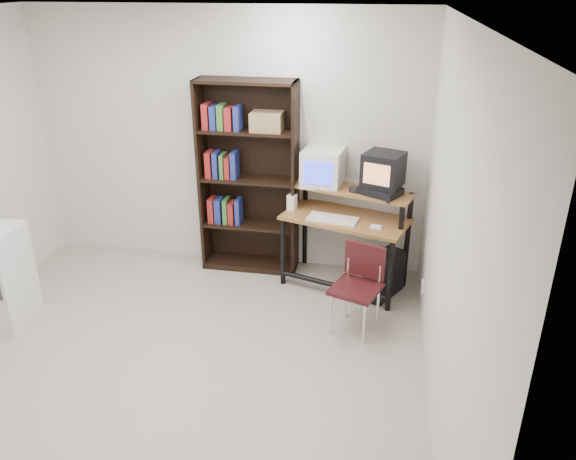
% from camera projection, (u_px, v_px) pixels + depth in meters
% --- Properties ---
extents(floor, '(4.00, 4.00, 0.01)m').
position_uv_depth(floor, '(166.00, 371.00, 4.40)').
color(floor, '#AFA291').
rests_on(floor, ground).
extents(ceiling, '(4.00, 4.00, 0.01)m').
position_uv_depth(ceiling, '(127.00, 17.00, 3.33)').
color(ceiling, white).
rests_on(ceiling, back_wall).
extents(back_wall, '(4.00, 0.01, 2.60)m').
position_uv_depth(back_wall, '(227.00, 142.00, 5.66)').
color(back_wall, beige).
rests_on(back_wall, floor).
extents(right_wall, '(0.01, 4.00, 2.60)m').
position_uv_depth(right_wall, '(448.00, 240.00, 3.55)').
color(right_wall, beige).
rests_on(right_wall, floor).
extents(computer_desk, '(1.29, 0.91, 0.98)m').
position_uv_depth(computer_desk, '(346.00, 221.00, 5.37)').
color(computer_desk, '#936030').
rests_on(computer_desk, floor).
extents(crt_monitor, '(0.41, 0.42, 0.35)m').
position_uv_depth(crt_monitor, '(323.00, 167.00, 5.40)').
color(crt_monitor, silver).
rests_on(crt_monitor, computer_desk).
extents(vcr, '(0.44, 0.41, 0.08)m').
position_uv_depth(vcr, '(380.00, 191.00, 5.19)').
color(vcr, black).
rests_on(vcr, computer_desk).
extents(crt_tv, '(0.42, 0.42, 0.31)m').
position_uv_depth(crt_tv, '(383.00, 170.00, 5.14)').
color(crt_tv, black).
rests_on(crt_tv, vcr).
extents(cd_spindle, '(0.14, 0.14, 0.05)m').
position_uv_depth(cd_spindle, '(355.00, 190.00, 5.26)').
color(cd_spindle, '#26262B').
rests_on(cd_spindle, computer_desk).
extents(keyboard, '(0.50, 0.29, 0.03)m').
position_uv_depth(keyboard, '(333.00, 220.00, 5.27)').
color(keyboard, silver).
rests_on(keyboard, computer_desk).
extents(mousepad, '(0.25, 0.22, 0.01)m').
position_uv_depth(mousepad, '(375.00, 229.00, 5.11)').
color(mousepad, black).
rests_on(mousepad, computer_desk).
extents(mouse, '(0.11, 0.08, 0.03)m').
position_uv_depth(mouse, '(376.00, 227.00, 5.10)').
color(mouse, white).
rests_on(mouse, mousepad).
extents(desk_speaker, '(0.10, 0.10, 0.17)m').
position_uv_depth(desk_speaker, '(292.00, 203.00, 5.48)').
color(desk_speaker, silver).
rests_on(desk_speaker, computer_desk).
extents(pc_tower, '(0.40, 0.49, 0.42)m').
position_uv_depth(pc_tower, '(384.00, 275.00, 5.38)').
color(pc_tower, black).
rests_on(pc_tower, floor).
extents(school_chair, '(0.49, 0.49, 0.76)m').
position_uv_depth(school_chair, '(359.00, 280.00, 4.77)').
color(school_chair, black).
rests_on(school_chair, floor).
extents(bookshelf, '(0.98, 0.33, 1.95)m').
position_uv_depth(bookshelf, '(249.00, 176.00, 5.62)').
color(bookshelf, black).
rests_on(bookshelf, floor).
extents(wall_outlet, '(0.02, 0.08, 0.12)m').
position_uv_depth(wall_outlet, '(423.00, 287.00, 5.00)').
color(wall_outlet, beige).
rests_on(wall_outlet, right_wall).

